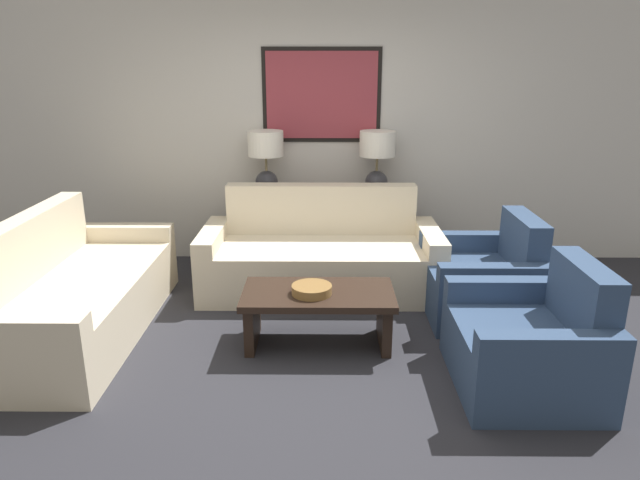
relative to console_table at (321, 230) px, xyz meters
The scene contains 11 objects.
ground_plane 2.08m from the console_table, 90.00° to the right, with size 20.00×20.00×0.00m, color #28282D.
back_wall 1.00m from the console_table, 90.00° to the left, with size 8.35×0.12×2.65m.
console_table is the anchor object (origin of this frame).
table_lamp_left 0.95m from the console_table, behind, with size 0.35×0.35×0.64m.
table_lamp_right 0.95m from the console_table, ahead, with size 0.35×0.35×0.64m.
couch_by_back_wall 0.68m from the console_table, 90.00° to the right, with size 2.14×0.93×0.92m.
couch_by_side 2.47m from the console_table, 140.03° to the right, with size 0.93×2.14×0.92m.
coffee_table 1.76m from the console_table, 90.41° to the right, with size 1.11×0.58×0.42m.
decorative_bowl 1.81m from the console_table, 91.85° to the right, with size 0.29×0.29×0.07m.
armchair_near_back_wall 1.81m from the console_table, 41.60° to the right, with size 0.85×0.98×0.84m.
armchair_near_camera 2.69m from the console_table, 59.80° to the right, with size 0.85×0.98×0.84m.
Camera 1 is at (0.03, -3.56, 2.02)m, focal length 32.00 mm.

